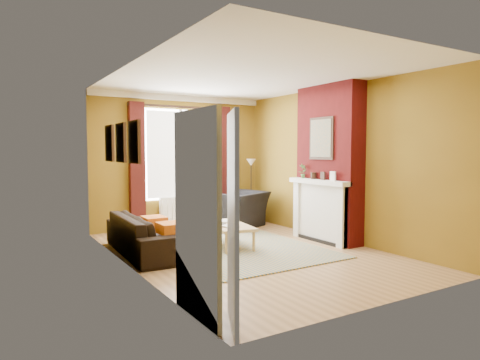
# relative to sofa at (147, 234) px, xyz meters

# --- Properties ---
(ground) EXTENTS (5.50, 5.50, 0.00)m
(ground) POSITION_rel_sofa_xyz_m (1.42, -0.75, -0.31)
(ground) COLOR olive
(ground) RESTS_ON ground
(room_walls) EXTENTS (3.82, 5.54, 2.83)m
(room_walls) POSITION_rel_sofa_xyz_m (2.06, -0.48, 1.08)
(room_walls) COLOR brown
(room_walls) RESTS_ON ground
(striped_rug) EXTENTS (2.39, 3.28, 0.02)m
(striped_rug) POSITION_rel_sofa_xyz_m (1.44, -0.35, -0.30)
(striped_rug) COLOR #2F5881
(striped_rug) RESTS_ON ground
(sofa) EXTENTS (0.89, 2.13, 0.61)m
(sofa) POSITION_rel_sofa_xyz_m (0.00, 0.00, 0.00)
(sofa) COLOR black
(sofa) RESTS_ON ground
(armchair) EXTENTS (1.49, 1.42, 0.76)m
(armchair) POSITION_rel_sofa_xyz_m (2.40, 1.24, 0.07)
(armchair) COLOR black
(armchair) RESTS_ON ground
(coffee_table) EXTENTS (0.75, 1.24, 0.39)m
(coffee_table) POSITION_rel_sofa_xyz_m (1.32, -0.28, 0.04)
(coffee_table) COLOR tan
(coffee_table) RESTS_ON ground
(wicker_stool) EXTENTS (0.40, 0.40, 0.42)m
(wicker_stool) POSITION_rel_sofa_xyz_m (1.85, 1.59, -0.10)
(wicker_stool) COLOR olive
(wicker_stool) RESTS_ON ground
(floor_lamp) EXTENTS (0.27, 0.27, 1.44)m
(floor_lamp) POSITION_rel_sofa_xyz_m (2.97, 1.58, 0.83)
(floor_lamp) COLOR black
(floor_lamp) RESTS_ON ground
(book_a) EXTENTS (0.26, 0.31, 0.03)m
(book_a) POSITION_rel_sofa_xyz_m (1.11, -0.55, 0.10)
(book_a) COLOR #999999
(book_a) RESTS_ON coffee_table
(book_b) EXTENTS (0.34, 0.37, 0.02)m
(book_b) POSITION_rel_sofa_xyz_m (1.33, 0.02, 0.09)
(book_b) COLOR #999999
(book_b) RESTS_ON coffee_table
(mug) EXTENTS (0.12, 0.12, 0.09)m
(mug) POSITION_rel_sofa_xyz_m (1.38, -0.33, 0.13)
(mug) COLOR #999999
(mug) RESTS_ON coffee_table
(tv_remote) EXTENTS (0.07, 0.16, 0.02)m
(tv_remote) POSITION_rel_sofa_xyz_m (1.24, -0.22, 0.09)
(tv_remote) COLOR #262629
(tv_remote) RESTS_ON coffee_table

